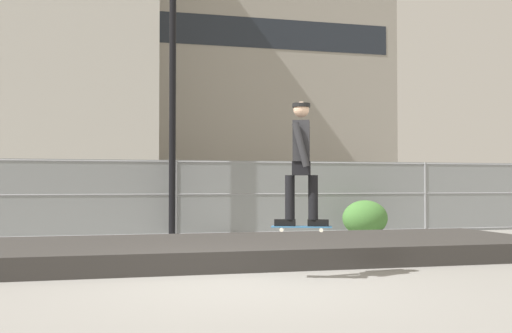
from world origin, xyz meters
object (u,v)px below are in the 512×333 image
skater (301,156)px  shrub_left (365,218)px  parked_car_near (57,200)px  parked_car_mid (302,198)px  skateboard (302,227)px  street_lamp (173,39)px

skater → shrub_left: size_ratio=1.47×
parked_car_near → parked_car_mid: 6.96m
skateboard → skater: (0.00, -0.00, 0.94)m
skater → street_lamp: street_lamp is taller
skateboard → skater: skater is taller
parked_car_near → skater: bearing=-69.5°
skater → parked_car_near: size_ratio=0.37×
parked_car_near → shrub_left: bearing=-25.0°
skateboard → parked_car_mid: bearing=71.3°
skateboard → street_lamp: 7.97m
parked_car_near → parked_car_mid: size_ratio=1.02×
skater → parked_car_mid: (3.33, 9.83, -0.80)m
street_lamp → parked_car_near: size_ratio=1.70×
skateboard → street_lamp: bearing=97.4°
street_lamp → skateboard: bearing=-82.6°
skateboard → parked_car_near: parked_car_near is taller
parked_car_near → shrub_left: 8.15m
street_lamp → skater: bearing=-82.6°
parked_car_mid → shrub_left: bearing=-83.4°
parked_car_near → parked_car_mid: (6.96, 0.13, 0.00)m
skateboard → parked_car_near: bearing=110.5°
parked_car_near → shrub_left: size_ratio=3.99×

